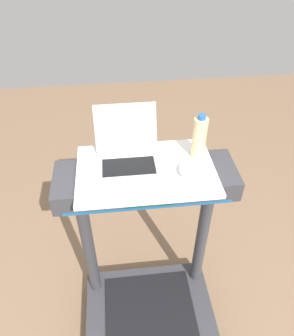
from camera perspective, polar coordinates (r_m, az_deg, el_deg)
desk_board at (r=1.58m, az=-0.20°, el=-0.47°), size 0.67×0.44×0.02m
laptop at (r=1.60m, az=-3.40°, el=2.68°), size 0.31×0.31×0.24m
computer_mouse at (r=1.56m, az=6.55°, el=-0.09°), size 0.08×0.11×0.03m
water_bottle at (r=1.61m, az=9.11°, el=5.30°), size 0.07×0.07×0.24m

